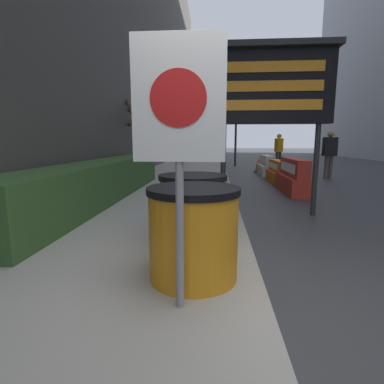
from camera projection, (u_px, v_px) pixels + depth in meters
ground_plane at (270, 322)px, 2.34m from camera, size 120.00×120.00×0.00m
sidewalk_left at (55, 304)px, 2.46m from camera, size 3.50×56.00×0.16m
hedge_strip at (101, 181)px, 6.42m from camera, size 0.90×7.07×0.82m
bare_tree at (147, 134)px, 10.48m from camera, size 1.69×1.84×2.95m
barrel_drum_foreground at (193, 233)px, 2.71m from camera, size 0.83×0.83×0.84m
barrel_drum_middle at (193, 209)px, 3.68m from camera, size 0.83×0.83×0.84m
warning_sign at (179, 121)px, 2.04m from camera, size 0.64×0.08×1.95m
message_board at (272, 87)px, 5.40m from camera, size 2.27×0.36×3.11m
jersey_barrier_red_striped at (293, 178)px, 8.14m from camera, size 0.55×1.95×0.94m
jersey_barrier_orange_near at (277, 173)px, 10.26m from camera, size 0.51×1.75×0.76m
jersey_barrier_white at (267, 167)px, 12.42m from camera, size 0.58×1.69×0.82m
traffic_cone_near at (258, 165)px, 13.55m from camera, size 0.39×0.39×0.70m
traffic_light_near_curb at (236, 117)px, 16.61m from camera, size 0.28×0.44×3.73m
pedestrian_worker at (330, 151)px, 11.09m from camera, size 0.48×0.30×1.78m
pedestrian_passerby at (279, 148)px, 15.50m from camera, size 0.37×0.52×1.78m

